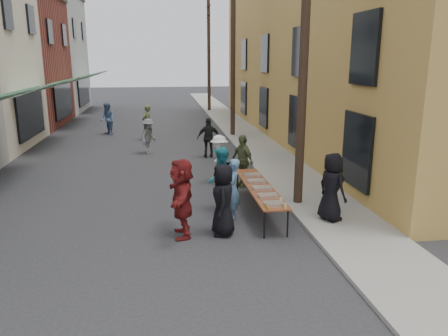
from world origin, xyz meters
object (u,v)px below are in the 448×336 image
object	(u,v)px
utility_pole_near	(304,48)
server	(332,187)
utility_pole_far	(209,55)
guest_front_a	(223,200)
guest_front_c	(221,180)
utility_pole_mid	(233,53)
catering_tray_sausage	(274,204)
serving_table	(259,188)

from	to	relation	value
utility_pole_near	server	xyz separation A→B (m)	(0.39, -1.55, -3.50)
utility_pole_near	server	bearing A→B (deg)	-75.71
utility_pole_far	server	bearing A→B (deg)	-89.12
guest_front_a	guest_front_c	xyz separation A→B (m)	(0.17, 1.64, 0.04)
utility_pole_mid	guest_front_c	xyz separation A→B (m)	(-2.33, -12.25, -3.57)
catering_tray_sausage	guest_front_a	size ratio (longest dim) A/B	0.28
utility_pole_near	catering_tray_sausage	distance (m)	4.43
utility_pole_near	utility_pole_mid	size ratio (longest dim) A/B	1.00
catering_tray_sausage	server	bearing A→B (deg)	17.32
utility_pole_far	guest_front_c	size ratio (longest dim) A/B	4.83
serving_table	guest_front_a	bearing A→B (deg)	-129.90
utility_pole_near	serving_table	distance (m)	4.02
utility_pole_far	catering_tray_sausage	distance (m)	26.36
guest_front_a	server	size ratio (longest dim) A/B	1.00
serving_table	guest_front_c	bearing A→B (deg)	170.96
utility_pole_near	serving_table	world-z (taller)	utility_pole_near
utility_pole_far	catering_tray_sausage	xyz separation A→B (m)	(-1.27, -26.07, -3.71)
catering_tray_sausage	utility_pole_far	bearing A→B (deg)	87.21
guest_front_a	server	bearing A→B (deg)	103.68
utility_pole_near	server	distance (m)	3.85
utility_pole_mid	catering_tray_sausage	xyz separation A→B (m)	(-1.27, -14.07, -3.71)
catering_tray_sausage	guest_front_a	bearing A→B (deg)	171.96
utility_pole_near	utility_pole_mid	distance (m)	12.00
utility_pole_mid	guest_front_a	bearing A→B (deg)	-100.22
utility_pole_far	server	distance (m)	25.79
utility_pole_near	guest_front_c	world-z (taller)	utility_pole_near
utility_pole_near	utility_pole_mid	xyz separation A→B (m)	(0.00, 12.00, 0.00)
catering_tray_sausage	server	size ratio (longest dim) A/B	0.28
utility_pole_mid	guest_front_c	world-z (taller)	utility_pole_mid
utility_pole_near	guest_front_a	bearing A→B (deg)	-142.93
utility_pole_far	serving_table	distance (m)	24.74
catering_tray_sausage	guest_front_c	xyz separation A→B (m)	(-1.06, 1.82, 0.14)
utility_pole_far	guest_front_a	bearing A→B (deg)	-95.52
utility_pole_mid	utility_pole_near	bearing A→B (deg)	-90.00
utility_pole_near	serving_table	xyz separation A→B (m)	(-1.27, -0.42, -3.79)
utility_pole_mid	serving_table	bearing A→B (deg)	-95.84
utility_pole_near	guest_front_c	bearing A→B (deg)	-173.96
utility_pole_far	guest_front_c	distance (m)	24.62
utility_pole_mid	guest_front_c	bearing A→B (deg)	-100.79
utility_pole_near	guest_front_c	xyz separation A→B (m)	(-2.33, -0.25, -3.57)
server	utility_pole_mid	bearing A→B (deg)	-20.55
server	guest_front_c	bearing A→B (deg)	42.30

